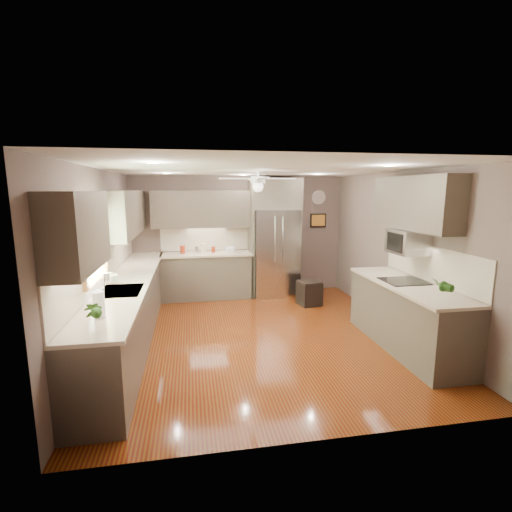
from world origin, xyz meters
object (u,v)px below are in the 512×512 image
object	(u,v)px
potted_plant_left	(93,311)
microwave	(408,242)
canister_d	(213,249)
potted_plant_right	(442,286)
stool	(309,293)
canister_a	(183,249)
canister_b	(197,250)
bowl	(231,251)
canister_c	(204,248)
soap_bottle	(114,277)
paper_towel	(99,304)
refrigerator	(275,240)

from	to	relation	value
potted_plant_left	microwave	distance (m)	4.19
canister_d	potted_plant_right	bearing A→B (deg)	-56.62
stool	potted_plant_left	bearing A→B (deg)	-135.24
canister_a	canister_b	world-z (taller)	canister_a
bowl	stool	xyz separation A→B (m)	(1.43, -0.83, -0.73)
canister_c	bowl	xyz separation A→B (m)	(0.55, -0.08, -0.06)
soap_bottle	potted_plant_left	bearing A→B (deg)	-85.81
canister_d	microwave	xyz separation A→B (m)	(2.61, -2.81, 0.48)
bowl	potted_plant_left	bearing A→B (deg)	-113.51
soap_bottle	stool	world-z (taller)	soap_bottle
soap_bottle	microwave	size ratio (longest dim) A/B	0.36
stool	paper_towel	xyz separation A→B (m)	(-3.16, -2.88, 0.84)
paper_towel	canister_d	bearing A→B (deg)	70.13
canister_b	refrigerator	xyz separation A→B (m)	(1.62, -0.08, 0.18)
canister_b	canister_d	world-z (taller)	canister_b
potted_plant_right	microwave	world-z (taller)	microwave
canister_b	stool	size ratio (longest dim) A/B	0.26
refrigerator	stool	xyz separation A→B (m)	(0.51, -0.82, -0.95)
soap_bottle	potted_plant_left	distance (m)	1.65
potted_plant_right	refrigerator	size ratio (longest dim) A/B	0.12
soap_bottle	paper_towel	size ratio (longest dim) A/B	0.69
potted_plant_left	canister_c	bearing A→B (deg)	73.78
canister_b	potted_plant_left	bearing A→B (deg)	-104.41
canister_a	soap_bottle	xyz separation A→B (m)	(-0.87, -2.38, 0.02)
canister_a	paper_towel	xyz separation A→B (m)	(-0.75, -3.78, 0.06)
refrigerator	paper_towel	distance (m)	4.56
potted_plant_right	soap_bottle	bearing A→B (deg)	161.10
soap_bottle	microwave	distance (m)	4.15
canister_d	potted_plant_right	distance (m)	4.51
paper_towel	microwave	bearing A→B (deg)	14.04
bowl	stool	bearing A→B (deg)	-30.13
potted_plant_left	stool	size ratio (longest dim) A/B	0.67
canister_b	microwave	world-z (taller)	microwave
canister_c	potted_plant_left	distance (m)	4.21
refrigerator	stool	distance (m)	1.35
potted_plant_right	canister_b	bearing A→B (deg)	126.90
canister_a	canister_d	xyz separation A→B (m)	(0.62, 0.02, -0.02)
potted_plant_left	canister_b	bearing A→B (deg)	75.59
microwave	canister_b	bearing A→B (deg)	136.52
canister_c	microwave	world-z (taller)	microwave
bowl	refrigerator	size ratio (longest dim) A/B	0.08
potted_plant_right	stool	xyz separation A→B (m)	(-0.69, 2.85, -0.85)
soap_bottle	microwave	bearing A→B (deg)	-5.62
canister_b	refrigerator	bearing A→B (deg)	-2.96
microwave	paper_towel	bearing A→B (deg)	-165.96
soap_bottle	stool	size ratio (longest dim) A/B	0.42
soap_bottle	refrigerator	world-z (taller)	refrigerator
canister_a	soap_bottle	world-z (taller)	soap_bottle
potted_plant_right	stool	bearing A→B (deg)	103.67
canister_a	potted_plant_right	size ratio (longest dim) A/B	0.53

